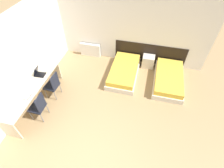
# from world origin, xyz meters

# --- Properties ---
(wall_back) EXTENTS (6.02, 0.05, 2.70)m
(wall_back) POSITION_xyz_m (0.00, 4.55, 1.35)
(wall_back) COLOR white
(wall_back) RESTS_ON ground_plane
(wall_left) EXTENTS (0.05, 5.52, 2.70)m
(wall_left) POSITION_xyz_m (-2.53, 2.26, 1.35)
(wall_left) COLOR white
(wall_left) RESTS_ON ground_plane
(headboard_panel) EXTENTS (2.69, 0.03, 0.86)m
(headboard_panel) POSITION_xyz_m (0.99, 4.51, 0.43)
(headboard_panel) COLOR black
(headboard_panel) RESTS_ON ground_plane
(bed_near_window) EXTENTS (0.99, 1.86, 0.38)m
(bed_near_window) POSITION_xyz_m (0.19, 3.55, 0.19)
(bed_near_window) COLOR beige
(bed_near_window) RESTS_ON ground_plane
(bed_near_door) EXTENTS (0.99, 1.86, 0.38)m
(bed_near_door) POSITION_xyz_m (1.79, 3.55, 0.19)
(bed_near_door) COLOR beige
(bed_near_door) RESTS_ON ground_plane
(nightstand) EXTENTS (0.44, 0.36, 0.47)m
(nightstand) POSITION_xyz_m (0.99, 4.30, 0.24)
(nightstand) COLOR beige
(nightstand) RESTS_ON ground_plane
(radiator) EXTENTS (0.83, 0.12, 0.55)m
(radiator) POSITION_xyz_m (-1.41, 4.43, 0.27)
(radiator) COLOR silver
(radiator) RESTS_ON ground_plane
(desk) EXTENTS (0.55, 2.48, 0.75)m
(desk) POSITION_xyz_m (-2.23, 1.62, 0.60)
(desk) COLOR beige
(desk) RESTS_ON ground_plane
(chair_near_laptop) EXTENTS (0.43, 0.43, 0.95)m
(chair_near_laptop) POSITION_xyz_m (-1.81, 2.05, 0.52)
(chair_near_laptop) COLOR black
(chair_near_laptop) RESTS_ON ground_plane
(chair_near_notebook) EXTENTS (0.41, 0.41, 0.95)m
(chair_near_notebook) POSITION_xyz_m (-1.81, 1.18, 0.52)
(chair_near_notebook) COLOR black
(chair_near_notebook) RESTS_ON ground_plane
(laptop) EXTENTS (0.33, 0.26, 0.30)m
(laptop) POSITION_xyz_m (-2.27, 2.14, 0.81)
(laptop) COLOR black
(laptop) RESTS_ON desk
(open_notebook) EXTENTS (0.32, 0.22, 0.02)m
(open_notebook) POSITION_xyz_m (-2.20, 1.25, 0.76)
(open_notebook) COLOR #B21E1E
(open_notebook) RESTS_ON desk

